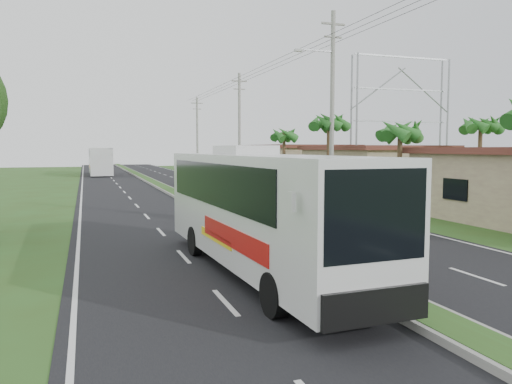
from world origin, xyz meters
name	(u,v)px	position (x,y,z in m)	size (l,w,h in m)	color
ground	(362,289)	(0.00, 0.00, 0.00)	(180.00, 180.00, 0.00)	#344D1C
road_asphalt	(194,204)	(0.00, 20.00, 0.01)	(14.00, 160.00, 0.02)	black
median_strip	(194,202)	(0.00, 20.00, 0.10)	(1.20, 160.00, 0.18)	gray
lane_edge_left	(81,208)	(-6.70, 20.00, 0.00)	(0.12, 160.00, 0.01)	silver
lane_edge_right	(293,200)	(6.70, 20.00, 0.00)	(0.12, 160.00, 0.01)	silver
shop_mid	(372,170)	(14.00, 22.00, 1.86)	(7.60, 10.60, 3.67)	#9D836A
shop_far	(297,164)	(14.00, 36.00, 1.93)	(8.60, 11.60, 3.82)	#9D836A
palm_verge_b	(400,131)	(9.40, 12.00, 4.36)	(2.40, 2.40, 5.05)	#473321
palm_verge_c	(329,123)	(8.80, 19.00, 5.12)	(2.40, 2.40, 5.85)	#473321
palm_verge_d	(284,135)	(9.30, 28.00, 4.55)	(2.40, 2.40, 5.25)	#473321
palm_behind_shop	(481,125)	(17.50, 15.00, 4.93)	(2.40, 2.40, 5.65)	#473321
utility_pole_b	(332,104)	(8.47, 18.00, 6.26)	(3.20, 0.28, 12.00)	gray
utility_pole_c	(239,127)	(8.50, 38.00, 5.67)	(1.60, 0.28, 11.00)	gray
utility_pole_d	(197,134)	(8.50, 58.00, 5.42)	(1.60, 0.28, 10.50)	gray
billboard_lattice	(401,113)	(22.00, 30.00, 6.82)	(10.18, 1.18, 12.07)	gray
coach_bus_main	(258,204)	(-1.93, 2.31, 1.95)	(2.76, 11.06, 3.55)	silver
coach_bus_far	(100,160)	(-4.52, 57.69, 2.00)	(2.74, 12.12, 3.52)	silver
motorcyclist	(193,204)	(-1.40, 13.49, 0.74)	(2.01, 0.85, 2.12)	black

